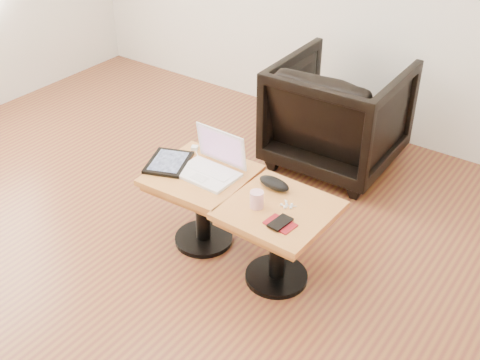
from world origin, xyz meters
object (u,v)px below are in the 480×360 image
Objects in this scene: side_table_right at (279,226)px; striped_cup at (257,199)px; side_table_left at (202,191)px; laptop at (212,165)px; armchair at (338,114)px.

striped_cup is at bearing -146.75° from side_table_right.
striped_cup reaches higher than side_table_left.
side_table_right is at bearing 31.94° from striped_cup.
striped_cup is at bearing -14.14° from side_table_left.
side_table_right is at bearing -5.53° from side_table_left.
side_table_left is 1.02× the size of side_table_right.
striped_cup is (0.41, -0.08, 0.16)m from side_table_left.
laptop reaches higher than side_table_left.
side_table_left is 1.64× the size of laptop.
laptop is 3.68× the size of striped_cup.
side_table_left is at bearing 178.33° from side_table_right.
laptop is 0.39m from striped_cup.
striped_cup is at bearing -16.72° from laptop.
side_table_left is 6.04× the size of striped_cup.
striped_cup is 1.30m from armchair.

